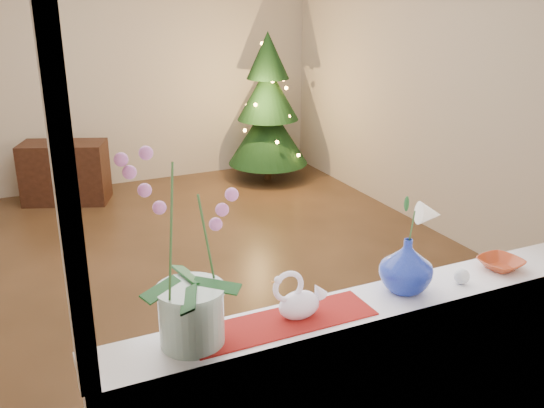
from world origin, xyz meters
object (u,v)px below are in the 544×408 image
(amber_dish, at_px, (501,264))
(xmas_tree, at_px, (268,108))
(side_table, at_px, (65,172))
(swan, at_px, (299,295))
(paperweight, at_px, (462,276))
(blue_vase, at_px, (407,261))
(orchid_pot, at_px, (188,249))

(amber_dish, xyz_separation_m, xmas_tree, (0.87, 4.31, -0.12))
(side_table, bearing_deg, swan, -63.54)
(swan, relative_size, paperweight, 3.42)
(blue_vase, bearing_deg, side_table, 100.34)
(orchid_pot, height_order, swan, orchid_pot)
(blue_vase, xyz_separation_m, side_table, (-0.81, 4.46, -0.74))
(paperweight, bearing_deg, side_table, 103.26)
(side_table, bearing_deg, orchid_pot, -68.78)
(orchid_pot, bearing_deg, amber_dish, -0.25)
(swan, xyz_separation_m, paperweight, (0.73, -0.04, -0.06))
(blue_vase, xyz_separation_m, xmas_tree, (1.37, 4.30, -0.23))
(orchid_pot, distance_m, xmas_tree, 4.89)
(blue_vase, height_order, amber_dish, blue_vase)
(xmas_tree, bearing_deg, blue_vase, -107.72)
(swan, xyz_separation_m, side_table, (-0.33, 4.46, -0.70))
(side_table, bearing_deg, paperweight, -54.52)
(orchid_pot, distance_m, side_table, 4.56)
(paperweight, relative_size, amber_dish, 0.41)
(amber_dish, distance_m, side_table, 4.70)
(side_table, bearing_deg, blue_vase, -57.44)
(blue_vase, bearing_deg, swan, -179.14)
(swan, relative_size, side_table, 0.27)
(blue_vase, bearing_deg, paperweight, -11.18)
(amber_dish, distance_m, xmas_tree, 4.40)
(side_table, bearing_deg, amber_dish, -51.40)
(blue_vase, distance_m, xmas_tree, 4.52)
(swan, distance_m, blue_vase, 0.48)
(paperweight, xyz_separation_m, side_table, (-1.06, 4.50, -0.64))
(paperweight, height_order, side_table, paperweight)
(blue_vase, bearing_deg, xmas_tree, 72.28)
(orchid_pot, xyz_separation_m, amber_dish, (1.39, -0.01, -0.33))
(paperweight, xyz_separation_m, amber_dish, (0.25, 0.04, -0.01))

